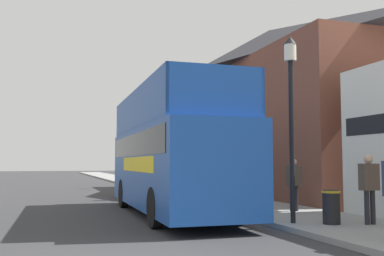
# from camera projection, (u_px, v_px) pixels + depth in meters

# --- Properties ---
(ground_plane) EXTENTS (144.00, 144.00, 0.00)m
(ground_plane) POSITION_uv_depth(u_px,v_px,m) (46.00, 192.00, 25.84)
(ground_plane) COLOR #333335
(sidewalk) EXTENTS (3.27, 108.00, 0.14)m
(sidewalk) POSITION_uv_depth(u_px,v_px,m) (181.00, 192.00, 25.26)
(sidewalk) COLOR gray
(sidewalk) RESTS_ON ground_plane
(brick_terrace_rear) EXTENTS (6.00, 18.41, 9.22)m
(brick_terrace_rear) POSITION_uv_depth(u_px,v_px,m) (270.00, 111.00, 25.16)
(brick_terrace_rear) COLOR brown
(brick_terrace_rear) RESTS_ON ground_plane
(tour_bus) EXTENTS (2.74, 9.58, 4.05)m
(tour_bus) POSITION_uv_depth(u_px,v_px,m) (171.00, 160.00, 14.84)
(tour_bus) COLOR #19479E
(tour_bus) RESTS_ON ground_plane
(parked_car_ahead_of_bus) EXTENTS (1.78, 4.12, 1.51)m
(parked_car_ahead_of_bus) POSITION_uv_depth(u_px,v_px,m) (142.00, 183.00, 22.14)
(parked_car_ahead_of_bus) COLOR navy
(parked_car_ahead_of_bus) RESTS_ON ground_plane
(pedestrian_second) EXTENTS (0.46, 0.26, 1.77)m
(pedestrian_second) POSITION_uv_depth(u_px,v_px,m) (369.00, 182.00, 11.42)
(pedestrian_second) COLOR #232328
(pedestrian_second) RESTS_ON sidewalk
(pedestrian_third) EXTENTS (0.44, 0.24, 1.69)m
(pedestrian_third) POSITION_uv_depth(u_px,v_px,m) (294.00, 179.00, 14.57)
(pedestrian_third) COLOR #232328
(pedestrian_third) RESTS_ON sidewalk
(lamp_post_nearest) EXTENTS (0.35, 0.35, 4.94)m
(lamp_post_nearest) POSITION_uv_depth(u_px,v_px,m) (291.00, 94.00, 11.92)
(lamp_post_nearest) COLOR black
(lamp_post_nearest) RESTS_ON sidewalk
(lamp_post_second) EXTENTS (0.35, 0.35, 4.55)m
(lamp_post_second) POSITION_uv_depth(u_px,v_px,m) (182.00, 129.00, 21.04)
(lamp_post_second) COLOR black
(lamp_post_second) RESTS_ON sidewalk
(lamp_post_third) EXTENTS (0.35, 0.35, 4.91)m
(lamp_post_third) POSITION_uv_depth(u_px,v_px,m) (144.00, 136.00, 30.31)
(lamp_post_third) COLOR black
(lamp_post_third) RESTS_ON sidewalk
(litter_bin) EXTENTS (0.48, 0.48, 0.86)m
(litter_bin) POSITION_uv_depth(u_px,v_px,m) (331.00, 206.00, 11.44)
(litter_bin) COLOR black
(litter_bin) RESTS_ON sidewalk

